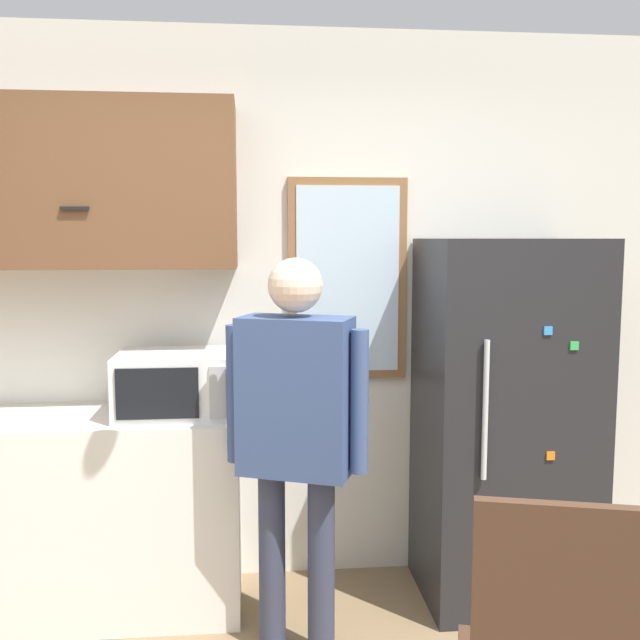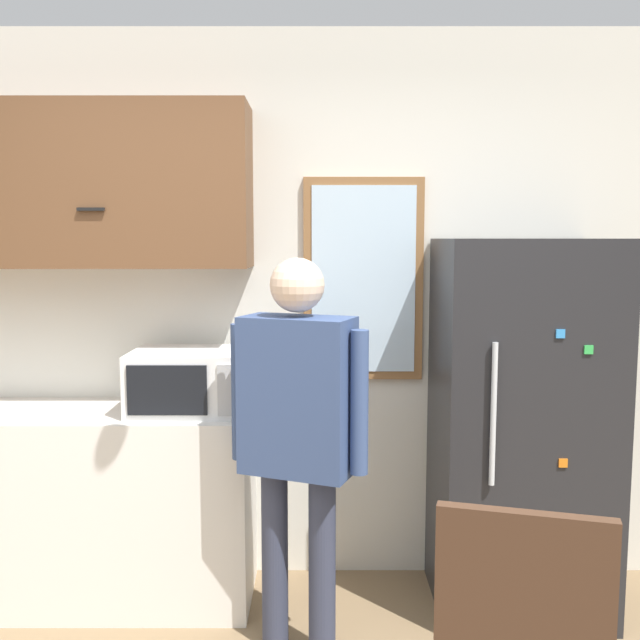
% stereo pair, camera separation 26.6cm
% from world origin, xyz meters
% --- Properties ---
extents(back_wall, '(6.00, 0.06, 2.70)m').
position_xyz_m(back_wall, '(0.00, 1.93, 1.35)').
color(back_wall, silver).
rests_on(back_wall, ground_plane).
extents(counter, '(2.08, 0.55, 0.91)m').
position_xyz_m(counter, '(-1.16, 1.63, 0.46)').
color(counter, silver).
rests_on(counter, ground_plane).
extents(microwave, '(0.49, 0.42, 0.28)m').
position_xyz_m(microwave, '(-0.42, 1.62, 1.05)').
color(microwave, white).
rests_on(microwave, counter).
extents(person, '(0.55, 0.37, 1.63)m').
position_xyz_m(person, '(0.11, 1.18, 0.99)').
color(person, '#33384C').
rests_on(person, ground_plane).
extents(refrigerator, '(0.76, 0.66, 1.70)m').
position_xyz_m(refrigerator, '(1.12, 1.58, 0.85)').
color(refrigerator, '#232326').
rests_on(refrigerator, ground_plane).
extents(window, '(0.59, 0.05, 0.99)m').
position_xyz_m(window, '(0.41, 1.89, 1.50)').
color(window, olive).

